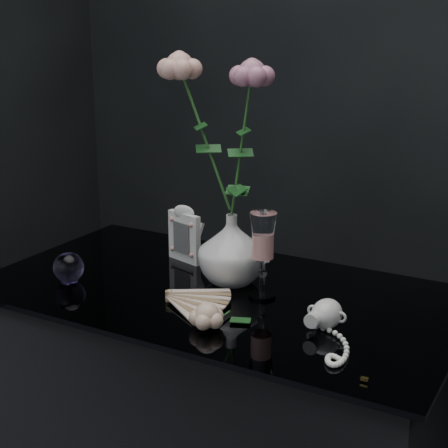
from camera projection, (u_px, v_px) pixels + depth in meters
The scene contains 9 objects.
table at pixel (219, 439), 1.63m from camera, with size 1.05×0.58×0.76m.
vase at pixel (231, 249), 1.54m from camera, with size 0.15×0.15×0.16m, color silver.
wine_glass at pixel (263, 256), 1.45m from camera, with size 0.06×0.06×0.19m, color white, non-canonical shape.
picture_frame at pixel (184, 233), 1.68m from camera, with size 0.11×0.08×0.14m, color white, non-canonical shape.
paperweight at pixel (69, 267), 1.55m from camera, with size 0.07×0.07×0.07m, color #977FCE, non-canonical shape.
paper_fan at pixel (169, 295), 1.45m from camera, with size 0.26×0.21×0.03m, color beige, non-canonical shape.
loose_rose at pixel (207, 316), 1.32m from camera, with size 0.12×0.15×0.05m, color beige, non-canonical shape.
pearl_jar at pixel (327, 313), 1.32m from camera, with size 0.20×0.21×0.06m, color white, non-canonical shape.
roses at pixel (218, 125), 1.48m from camera, with size 0.24×0.12×0.40m.
Camera 1 is at (0.70, -1.18, 1.33)m, focal length 55.00 mm.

